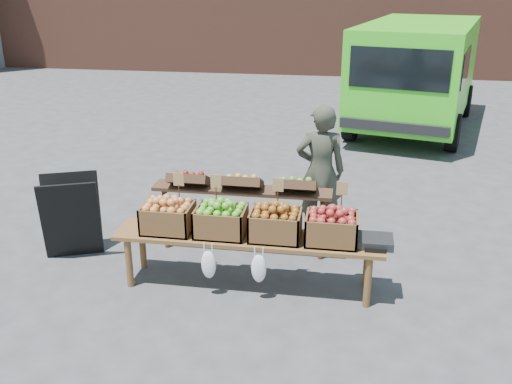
% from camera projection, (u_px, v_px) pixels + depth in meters
% --- Properties ---
extents(ground, '(80.00, 80.00, 0.00)m').
position_uv_depth(ground, '(184.00, 287.00, 5.89)').
color(ground, '#424244').
extents(delivery_van, '(3.24, 5.10, 2.12)m').
position_uv_depth(delivery_van, '(416.00, 76.00, 11.57)').
color(delivery_van, '#3CD421').
rests_on(delivery_van, ground).
extents(vendor, '(0.64, 0.47, 1.63)m').
position_uv_depth(vendor, '(320.00, 172.00, 6.80)').
color(vendor, '#35392C').
rests_on(vendor, ground).
extents(chalkboard_sign, '(0.71, 0.56, 0.95)m').
position_uv_depth(chalkboard_sign, '(71.00, 216.00, 6.39)').
color(chalkboard_sign, black).
rests_on(chalkboard_sign, ground).
extents(back_table, '(2.10, 0.44, 1.04)m').
position_uv_depth(back_table, '(242.00, 211.00, 6.42)').
color(back_table, '#3F291A').
rests_on(back_table, ground).
extents(display_bench, '(2.70, 0.56, 0.57)m').
position_uv_depth(display_bench, '(248.00, 261.00, 5.81)').
color(display_bench, brown).
rests_on(display_bench, ground).
extents(crate_golden_apples, '(0.50, 0.40, 0.28)m').
position_uv_depth(crate_golden_apples, '(168.00, 218.00, 5.78)').
color(crate_golden_apples, '#BA9441').
rests_on(crate_golden_apples, display_bench).
extents(crate_russet_pears, '(0.50, 0.40, 0.28)m').
position_uv_depth(crate_russet_pears, '(221.00, 221.00, 5.70)').
color(crate_russet_pears, '#3E8F1C').
rests_on(crate_russet_pears, display_bench).
extents(crate_red_apples, '(0.50, 0.40, 0.28)m').
position_uv_depth(crate_red_apples, '(275.00, 225.00, 5.62)').
color(crate_red_apples, brown).
rests_on(crate_red_apples, display_bench).
extents(crate_green_apples, '(0.50, 0.40, 0.28)m').
position_uv_depth(crate_green_apples, '(331.00, 229.00, 5.53)').
color(crate_green_apples, maroon).
rests_on(crate_green_apples, display_bench).
extents(weighing_scale, '(0.34, 0.30, 0.08)m').
position_uv_depth(weighing_scale, '(375.00, 241.00, 5.50)').
color(weighing_scale, '#232326').
rests_on(weighing_scale, display_bench).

